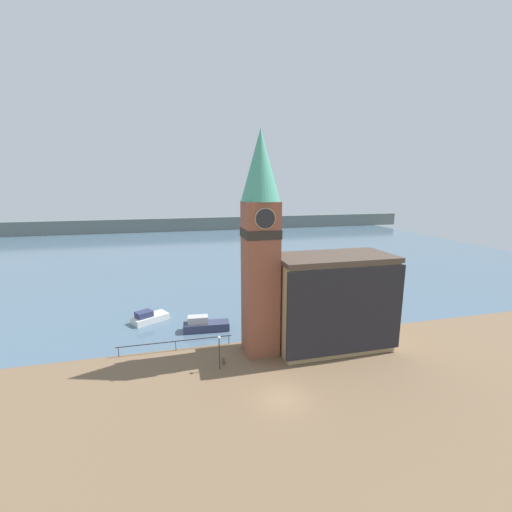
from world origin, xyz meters
TOP-DOWN VIEW (x-y plane):
  - ground_plane at (0.00, 0.00)m, footprint 160.00×160.00m
  - water at (0.00, 71.31)m, footprint 160.00×120.00m
  - far_shoreline at (0.00, 111.31)m, footprint 180.00×3.00m
  - pier_railing at (-8.55, 11.06)m, footprint 12.31×0.08m
  - clock_tower at (0.31, 8.60)m, footprint 3.91×3.91m
  - pier_building at (8.32, 7.86)m, footprint 12.71×6.51m
  - boat_near at (-4.96, 15.52)m, footprint 5.70×2.29m
  - boat_far at (-11.79, 20.07)m, footprint 4.99×4.11m
  - mooring_bollard_near at (-3.97, 6.96)m, footprint 0.34×0.34m
  - lamp_post at (-4.48, 6.00)m, footprint 0.32×0.32m

SIDE VIEW (x-z plane):
  - water at x=0.00m, z-range 0.00..0.00m
  - ground_plane at x=0.00m, z-range 0.00..0.00m
  - mooring_bollard_near at x=-3.97m, z-range 0.02..0.72m
  - boat_far at x=-11.79m, z-range -0.20..1.39m
  - boat_near at x=-4.96m, z-range -0.24..1.66m
  - pier_railing at x=-8.55m, z-range 0.42..1.51m
  - lamp_post at x=-4.48m, z-range 0.73..4.22m
  - far_shoreline at x=0.00m, z-range 0.00..5.00m
  - pier_building at x=8.32m, z-range 0.02..10.40m
  - clock_tower at x=0.31m, z-range 0.75..23.77m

